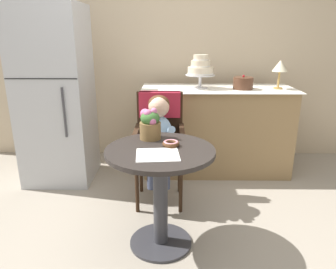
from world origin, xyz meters
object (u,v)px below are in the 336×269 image
at_px(wicker_chair, 160,129).
at_px(seated_child, 159,131).
at_px(cafe_table, 160,179).
at_px(donut_front, 171,143).
at_px(tiered_cake_stand, 200,68).
at_px(round_layer_cake, 243,83).
at_px(refrigerator, 56,97).
at_px(flower_vase, 150,124).
at_px(table_lamp, 280,67).

relative_size(wicker_chair, seated_child, 1.31).
distance_m(cafe_table, donut_front, 0.25).
distance_m(tiered_cake_stand, round_layer_cake, 0.45).
xyz_separation_m(tiered_cake_stand, round_layer_cake, (0.43, -0.05, -0.14)).
distance_m(cafe_table, round_layer_cake, 1.55).
distance_m(wicker_chair, refrigerator, 1.12).
height_order(seated_child, round_layer_cake, round_layer_cake).
relative_size(donut_front, tiered_cake_stand, 0.34).
distance_m(seated_child, tiered_cake_stand, 0.95).
distance_m(flower_vase, refrigerator, 1.32).
height_order(flower_vase, round_layer_cake, round_layer_cake).
bearing_deg(round_layer_cake, refrigerator, -175.25).
relative_size(cafe_table, round_layer_cake, 3.64).
distance_m(seated_child, donut_front, 0.50).
bearing_deg(wicker_chair, cafe_table, -90.92).
height_order(donut_front, tiered_cake_stand, tiered_cake_stand).
distance_m(donut_front, tiered_cake_stand, 1.33).
xyz_separation_m(donut_front, refrigerator, (-1.12, 1.05, 0.11)).
distance_m(wicker_chair, table_lamp, 1.39).
bearing_deg(donut_front, wicker_chair, 98.62).
height_order(cafe_table, refrigerator, refrigerator).
relative_size(seated_child, refrigerator, 0.43).
bearing_deg(seated_child, round_layer_cake, 40.90).
height_order(cafe_table, round_layer_cake, round_layer_cake).
distance_m(donut_front, round_layer_cake, 1.42).
relative_size(round_layer_cake, table_lamp, 0.69).
bearing_deg(round_layer_cake, flower_vase, -129.75).
xyz_separation_m(wicker_chair, seated_child, (0.00, -0.16, 0.04)).
height_order(cafe_table, tiered_cake_stand, tiered_cake_stand).
xyz_separation_m(cafe_table, round_layer_cake, (0.79, 1.25, 0.45)).
height_order(round_layer_cake, table_lamp, table_lamp).
distance_m(donut_front, refrigerator, 1.54).
xyz_separation_m(cafe_table, table_lamp, (1.15, 1.27, 0.61)).
bearing_deg(flower_vase, tiered_cake_stand, 67.97).
bearing_deg(tiered_cake_stand, refrigerator, -171.95).
bearing_deg(table_lamp, wicker_chair, -154.27).
height_order(flower_vase, table_lamp, table_lamp).
distance_m(flower_vase, round_layer_cake, 1.36).
height_order(cafe_table, seated_child, seated_child).
xyz_separation_m(seated_child, table_lamp, (1.17, 0.72, 0.44)).
bearing_deg(table_lamp, round_layer_cake, -178.01).
height_order(seated_child, donut_front, seated_child).
xyz_separation_m(wicker_chair, tiered_cake_stand, (0.39, 0.60, 0.46)).
relative_size(flower_vase, table_lamp, 0.78).
bearing_deg(wicker_chair, flower_vase, -98.90).
height_order(table_lamp, refrigerator, refrigerator).
distance_m(donut_front, table_lamp, 1.67).
height_order(wicker_chair, donut_front, wicker_chair).
bearing_deg(round_layer_cake, seated_child, -139.10).
bearing_deg(refrigerator, round_layer_cake, 4.75).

